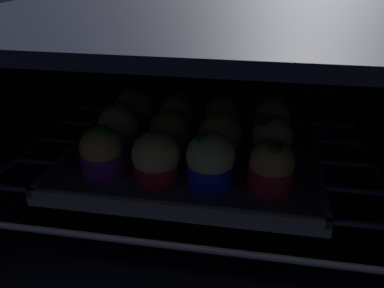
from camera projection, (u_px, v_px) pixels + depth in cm
name	position (u px, v px, depth cm)	size (l,w,h in cm)	color
oven_cavity	(198.00, 131.00, 63.42)	(59.00, 47.00, 37.00)	black
oven_rack	(193.00, 163.00, 61.15)	(54.80, 42.00, 0.80)	#444756
baking_tray	(192.00, 159.00, 59.98)	(36.31, 28.97, 2.20)	#4C4C51
muffin_row0_col0	(102.00, 153.00, 53.58)	(5.79, 5.79, 7.41)	#7A238C
muffin_row0_col1	(156.00, 159.00, 52.16)	(6.26, 6.26, 6.92)	red
muffin_row0_col2	(210.00, 161.00, 50.80)	(6.16, 6.16, 7.53)	#1928B7
muffin_row0_col3	(271.00, 167.00, 50.18)	(5.79, 5.79, 6.80)	red
muffin_row1_col0	(118.00, 129.00, 60.24)	(5.95, 5.95, 7.57)	#0C8C84
muffin_row1_col1	(170.00, 135.00, 59.04)	(5.90, 5.90, 6.72)	#0C8C84
muffin_row1_col2	(220.00, 138.00, 57.95)	(6.36, 6.36, 7.18)	red
muffin_row1_col3	(272.00, 141.00, 56.87)	(5.79, 5.79, 6.96)	#1928B7
muffin_row2_col0	(134.00, 112.00, 66.33)	(6.29, 6.29, 7.34)	#1928B7
muffin_row2_col1	(177.00, 116.00, 65.14)	(5.79, 5.79, 7.37)	#0C8C84
muffin_row2_col2	(222.00, 119.00, 64.37)	(5.79, 5.79, 6.79)	#1928B7
muffin_row2_col3	(272.00, 122.00, 62.67)	(5.79, 5.79, 7.76)	silver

